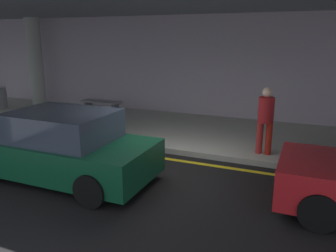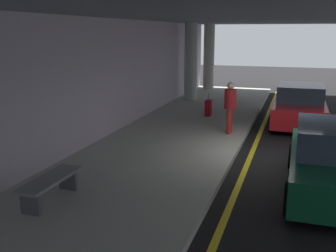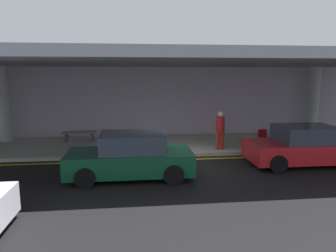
# 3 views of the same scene
# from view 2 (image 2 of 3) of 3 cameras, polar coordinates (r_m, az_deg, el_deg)

# --- Properties ---
(ground_plane) EXTENTS (60.00, 60.00, 0.00)m
(ground_plane) POSITION_cam_2_polar(r_m,az_deg,el_deg) (11.12, 14.88, -4.81)
(ground_plane) COLOR black
(sidewalk) EXTENTS (26.00, 4.20, 0.15)m
(sidewalk) POSITION_cam_2_polar(r_m,az_deg,el_deg) (11.65, -0.48, -3.12)
(sidewalk) COLOR #B0B1A3
(sidewalk) RESTS_ON ground
(lane_stripe_yellow) EXTENTS (26.00, 0.14, 0.01)m
(lane_stripe_yellow) POSITION_cam_2_polar(r_m,az_deg,el_deg) (11.17, 11.66, -4.54)
(lane_stripe_yellow) COLOR yellow
(lane_stripe_yellow) RESTS_ON ground
(support_column_center) EXTENTS (0.61, 0.61, 3.65)m
(support_column_center) POSITION_cam_2_polar(r_m,az_deg,el_deg) (19.28, 3.29, 9.20)
(support_column_center) COLOR #AEB6A8
(support_column_center) RESTS_ON sidewalk
(support_column_right_mid) EXTENTS (0.61, 0.61, 3.65)m
(support_column_right_mid) POSITION_cam_2_polar(r_m,az_deg,el_deg) (23.16, 5.89, 9.86)
(support_column_right_mid) COLOR #B7B3A2
(support_column_right_mid) RESTS_ON sidewalk
(ceiling_overhang) EXTENTS (28.00, 13.20, 0.30)m
(ceiling_overhang) POSITION_cam_2_polar(r_m,az_deg,el_deg) (11.03, 2.04, 16.31)
(ceiling_overhang) COLOR slate
(ceiling_overhang) RESTS_ON support_column_far_left
(terminal_back_wall) EXTENTS (26.00, 0.30, 3.80)m
(terminal_back_wall) POSITION_cam_2_polar(r_m,az_deg,el_deg) (12.17, -10.64, 6.15)
(terminal_back_wall) COLOR #B5A8B6
(terminal_back_wall) RESTS_ON ground
(car_dark_green) EXTENTS (4.10, 1.92, 1.50)m
(car_dark_green) POSITION_cam_2_polar(r_m,az_deg,el_deg) (9.17, 22.85, -4.68)
(car_dark_green) COLOR #0E4128
(car_dark_green) RESTS_ON ground
(car_red) EXTENTS (4.10, 1.92, 1.50)m
(car_red) POSITION_cam_2_polar(r_m,az_deg,el_deg) (15.44, 18.35, 2.74)
(car_red) COLOR red
(car_red) RESTS_ON ground
(traveler_with_luggage) EXTENTS (0.38, 0.38, 1.68)m
(traveler_with_luggage) POSITION_cam_2_polar(r_m,az_deg,el_deg) (12.95, 8.91, 3.12)
(traveler_with_luggage) COLOR #B62927
(traveler_with_luggage) RESTS_ON sidewalk
(suitcase_upright_primary) EXTENTS (0.36, 0.22, 0.90)m
(suitcase_upright_primary) POSITION_cam_2_polar(r_m,az_deg,el_deg) (15.70, 5.81, 2.60)
(suitcase_upright_primary) COLOR maroon
(suitcase_upright_primary) RESTS_ON sidewalk
(bench_metal) EXTENTS (1.60, 0.50, 0.48)m
(bench_metal) POSITION_cam_2_polar(r_m,az_deg,el_deg) (8.14, -16.51, -7.98)
(bench_metal) COLOR slate
(bench_metal) RESTS_ON sidewalk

